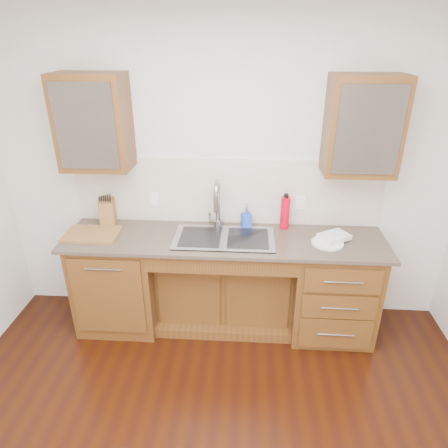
# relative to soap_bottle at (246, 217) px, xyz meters

# --- Properties ---
(wall_back) EXTENTS (4.00, 0.10, 2.70)m
(wall_back) POSITION_rel_soap_bottle_xyz_m (-0.18, 0.14, 0.35)
(wall_back) COLOR silver
(wall_back) RESTS_ON ground
(base_cabinet_left) EXTENTS (0.70, 0.62, 0.88)m
(base_cabinet_left) POSITION_rel_soap_bottle_xyz_m (-1.13, -0.22, -0.56)
(base_cabinet_left) COLOR #593014
(base_cabinet_left) RESTS_ON ground
(base_cabinet_center) EXTENTS (1.20, 0.44, 0.70)m
(base_cabinet_center) POSITION_rel_soap_bottle_xyz_m (-0.18, -0.13, -0.65)
(base_cabinet_center) COLOR #593014
(base_cabinet_center) RESTS_ON ground
(base_cabinet_right) EXTENTS (0.70, 0.62, 0.88)m
(base_cabinet_right) POSITION_rel_soap_bottle_xyz_m (0.77, -0.22, -0.56)
(base_cabinet_right) COLOR #593014
(base_cabinet_right) RESTS_ON ground
(countertop) EXTENTS (2.70, 0.65, 0.03)m
(countertop) POSITION_rel_soap_bottle_xyz_m (-0.18, -0.24, -0.10)
(countertop) COLOR #84705B
(countertop) RESTS_ON base_cabinet_left
(backsplash) EXTENTS (2.70, 0.02, 0.59)m
(backsplash) POSITION_rel_soap_bottle_xyz_m (-0.18, 0.08, 0.21)
(backsplash) COLOR beige
(backsplash) RESTS_ON wall_back
(sink) EXTENTS (0.84, 0.46, 0.19)m
(sink) POSITION_rel_soap_bottle_xyz_m (-0.18, -0.25, -0.17)
(sink) COLOR #9E9EA5
(sink) RESTS_ON countertop
(faucet) EXTENTS (0.04, 0.04, 0.40)m
(faucet) POSITION_rel_soap_bottle_xyz_m (-0.25, -0.02, 0.11)
(faucet) COLOR #999993
(faucet) RESTS_ON countertop
(filter_tap) EXTENTS (0.02, 0.02, 0.24)m
(filter_tap) POSITION_rel_soap_bottle_xyz_m (-0.00, -0.01, 0.03)
(filter_tap) COLOR #999993
(filter_tap) RESTS_ON countertop
(upper_cabinet_left) EXTENTS (0.55, 0.34, 0.75)m
(upper_cabinet_left) POSITION_rel_soap_bottle_xyz_m (-1.23, -0.08, 0.83)
(upper_cabinet_left) COLOR #593014
(upper_cabinet_left) RESTS_ON wall_back
(upper_cabinet_right) EXTENTS (0.55, 0.34, 0.75)m
(upper_cabinet_right) POSITION_rel_soap_bottle_xyz_m (0.87, -0.08, 0.83)
(upper_cabinet_right) COLOR #593014
(upper_cabinet_right) RESTS_ON wall_back
(outlet_left) EXTENTS (0.08, 0.01, 0.12)m
(outlet_left) POSITION_rel_soap_bottle_xyz_m (-0.83, 0.07, 0.12)
(outlet_left) COLOR white
(outlet_left) RESTS_ON backsplash
(outlet_right) EXTENTS (0.08, 0.01, 0.12)m
(outlet_right) POSITION_rel_soap_bottle_xyz_m (0.47, 0.07, 0.12)
(outlet_right) COLOR white
(outlet_right) RESTS_ON backsplash
(soap_bottle) EXTENTS (0.10, 0.10, 0.18)m
(soap_bottle) POSITION_rel_soap_bottle_xyz_m (0.00, 0.00, 0.00)
(soap_bottle) COLOR blue
(soap_bottle) RESTS_ON countertop
(water_bottle) EXTENTS (0.09, 0.09, 0.29)m
(water_bottle) POSITION_rel_soap_bottle_xyz_m (0.33, -0.02, 0.06)
(water_bottle) COLOR red
(water_bottle) RESTS_ON countertop
(plate) EXTENTS (0.29, 0.29, 0.01)m
(plate) POSITION_rel_soap_bottle_xyz_m (0.67, -0.29, -0.08)
(plate) COLOR silver
(plate) RESTS_ON countertop
(dish_towel) EXTENTS (0.29, 0.27, 0.04)m
(dish_towel) POSITION_rel_soap_bottle_xyz_m (0.73, -0.22, -0.05)
(dish_towel) COLOR silver
(dish_towel) RESTS_ON plate
(knife_block) EXTENTS (0.16, 0.22, 0.23)m
(knife_block) POSITION_rel_soap_bottle_xyz_m (-1.24, -0.01, 0.03)
(knife_block) COLOR brown
(knife_block) RESTS_ON countertop
(cutting_board) EXTENTS (0.45, 0.32, 0.02)m
(cutting_board) POSITION_rel_soap_bottle_xyz_m (-1.31, -0.26, -0.08)
(cutting_board) COLOR olive
(cutting_board) RESTS_ON countertop
(cup_left_a) EXTENTS (0.16, 0.16, 0.10)m
(cup_left_a) POSITION_rel_soap_bottle_xyz_m (-1.34, -0.08, 0.78)
(cup_left_a) COLOR white
(cup_left_a) RESTS_ON upper_cabinet_left
(cup_left_b) EXTENTS (0.11, 0.11, 0.09)m
(cup_left_b) POSITION_rel_soap_bottle_xyz_m (-1.16, -0.08, 0.77)
(cup_left_b) COLOR white
(cup_left_b) RESTS_ON upper_cabinet_left
(cup_right_a) EXTENTS (0.12, 0.12, 0.09)m
(cup_right_a) POSITION_rel_soap_bottle_xyz_m (0.79, -0.08, 0.77)
(cup_right_a) COLOR white
(cup_right_a) RESTS_ON upper_cabinet_right
(cup_right_b) EXTENTS (0.14, 0.14, 0.10)m
(cup_right_b) POSITION_rel_soap_bottle_xyz_m (0.97, -0.08, 0.78)
(cup_right_b) COLOR white
(cup_right_b) RESTS_ON upper_cabinet_right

